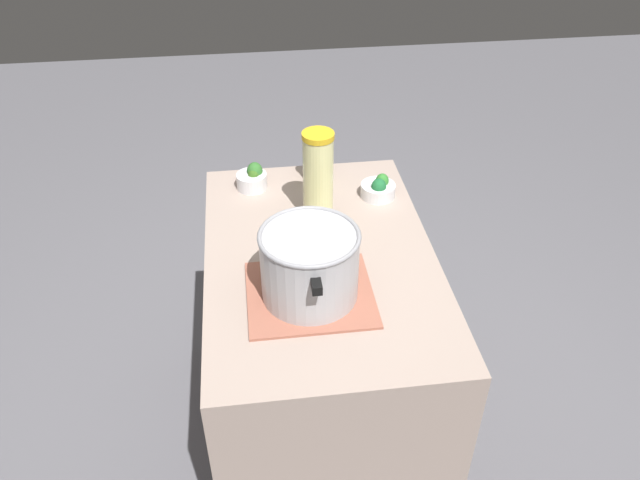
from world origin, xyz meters
TOP-DOWN VIEW (x-y plane):
  - ground_plane at (0.00, 0.00)m, footprint 8.00×8.00m
  - counter_slab at (0.00, 0.00)m, footprint 1.02×0.66m
  - dish_cloth at (-0.17, 0.05)m, footprint 0.30×0.33m
  - cooking_pot at (-0.17, 0.05)m, footprint 0.33×0.26m
  - lemonade_pitcher at (0.19, -0.02)m, footprint 0.09×0.09m
  - mason_jar at (0.41, -0.04)m, footprint 0.08×0.08m
  - broccoli_bowl_front at (0.39, 0.17)m, footprint 0.10×0.10m
  - broccoli_bowl_center at (0.28, -0.23)m, footprint 0.11×0.11m

SIDE VIEW (x-z plane):
  - ground_plane at x=0.00m, z-range 0.00..0.00m
  - counter_slab at x=0.00m, z-range 0.00..0.85m
  - dish_cloth at x=-0.17m, z-range 0.85..0.86m
  - broccoli_bowl_center at x=0.28m, z-range 0.84..0.92m
  - broccoli_bowl_front at x=0.39m, z-range 0.84..0.93m
  - mason_jar at x=0.41m, z-range 0.85..0.98m
  - cooking_pot at x=-0.17m, z-range 0.86..1.06m
  - lemonade_pitcher at x=0.19m, z-range 0.85..1.14m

